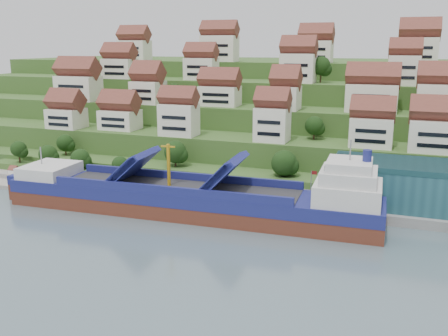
% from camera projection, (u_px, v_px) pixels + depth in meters
% --- Properties ---
extents(ground, '(300.00, 300.00, 0.00)m').
position_uv_depth(ground, '(221.00, 219.00, 110.59)').
color(ground, slate).
rests_on(ground, ground).
extents(quay, '(180.00, 14.00, 2.20)m').
position_uv_depth(quay, '(322.00, 204.00, 117.39)').
color(quay, gray).
rests_on(quay, ground).
extents(pebble_beach, '(45.00, 20.00, 1.00)m').
position_uv_depth(pebble_beach, '(43.00, 180.00, 140.58)').
color(pebble_beach, gray).
rests_on(pebble_beach, ground).
extents(hillside, '(260.00, 128.00, 31.00)m').
position_uv_depth(hillside, '(309.00, 112.00, 202.46)').
color(hillside, '#2D4C1E').
rests_on(hillside, ground).
extents(hillside_village, '(158.36, 62.11, 29.78)m').
position_uv_depth(hillside_village, '(291.00, 87.00, 159.28)').
color(hillside_village, white).
rests_on(hillside_village, ground).
extents(hillside_trees, '(143.07, 62.05, 30.98)m').
position_uv_depth(hillside_trees, '(244.00, 121.00, 147.97)').
color(hillside_trees, '#1B3A13').
rests_on(hillside_trees, ground).
extents(flagpole, '(1.28, 0.16, 8.00)m').
position_uv_depth(flagpole, '(311.00, 185.00, 112.05)').
color(flagpole, gray).
rests_on(flagpole, quay).
extents(beach_huts, '(14.40, 3.70, 2.20)m').
position_uv_depth(beach_huts, '(33.00, 175.00, 139.71)').
color(beach_huts, white).
rests_on(beach_huts, pebble_beach).
extents(cargo_ship, '(86.33, 16.83, 19.14)m').
position_uv_depth(cargo_ship, '(197.00, 200.00, 112.37)').
color(cargo_ship, '#5B2A1B').
rests_on(cargo_ship, ground).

